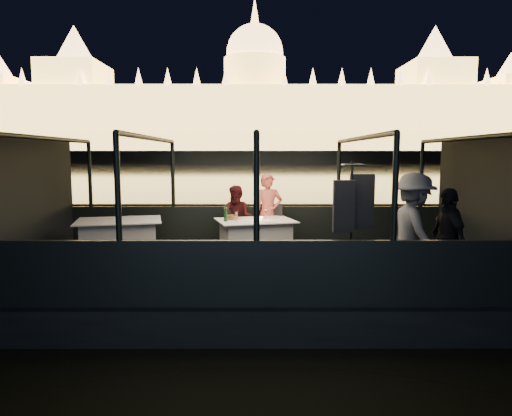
{
  "coord_description": "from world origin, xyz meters",
  "views": [
    {
      "loc": [
        -0.02,
        -7.89,
        2.51
      ],
      "look_at": [
        0.0,
        0.4,
        1.55
      ],
      "focal_mm": 32.0,
      "sensor_mm": 36.0,
      "label": 1
    }
  ],
  "objects_px": {
    "chair_port_right": "(273,232)",
    "wine_bottle": "(226,213)",
    "chair_port_left": "(235,231)",
    "person_man_maroon": "(237,216)",
    "person_woman_coral": "(268,216)",
    "dining_table_central": "(255,239)",
    "dining_table_aft": "(120,242)",
    "coat_stand": "(351,232)",
    "passenger_stripe": "(413,232)",
    "passenger_dark": "(448,233)"
  },
  "relations": [
    {
      "from": "chair_port_right",
      "to": "wine_bottle",
      "type": "height_order",
      "value": "wine_bottle"
    },
    {
      "from": "chair_port_left",
      "to": "person_man_maroon",
      "type": "height_order",
      "value": "person_man_maroon"
    },
    {
      "from": "chair_port_left",
      "to": "person_woman_coral",
      "type": "height_order",
      "value": "person_woman_coral"
    },
    {
      "from": "dining_table_central",
      "to": "chair_port_right",
      "type": "xyz_separation_m",
      "value": [
        0.36,
        0.49,
        0.06
      ]
    },
    {
      "from": "dining_table_aft",
      "to": "coat_stand",
      "type": "bearing_deg",
      "value": -25.31
    },
    {
      "from": "dining_table_aft",
      "to": "wine_bottle",
      "type": "height_order",
      "value": "wine_bottle"
    },
    {
      "from": "dining_table_aft",
      "to": "wine_bottle",
      "type": "relative_size",
      "value": 4.78
    },
    {
      "from": "dining_table_aft",
      "to": "coat_stand",
      "type": "xyz_separation_m",
      "value": [
        3.94,
        -1.86,
        0.51
      ]
    },
    {
      "from": "passenger_stripe",
      "to": "dining_table_aft",
      "type": "bearing_deg",
      "value": 62.86
    },
    {
      "from": "dining_table_aft",
      "to": "passenger_dark",
      "type": "xyz_separation_m",
      "value": [
        5.45,
        -1.66,
        0.47
      ]
    },
    {
      "from": "dining_table_central",
      "to": "passenger_stripe",
      "type": "distance_m",
      "value": 3.11
    },
    {
      "from": "chair_port_right",
      "to": "passenger_dark",
      "type": "relative_size",
      "value": 0.63
    },
    {
      "from": "chair_port_left",
      "to": "wine_bottle",
      "type": "distance_m",
      "value": 0.93
    },
    {
      "from": "person_woman_coral",
      "to": "passenger_dark",
      "type": "xyz_separation_m",
      "value": [
        2.62,
        -2.7,
        0.1
      ]
    },
    {
      "from": "chair_port_right",
      "to": "passenger_dark",
      "type": "bearing_deg",
      "value": -20.02
    },
    {
      "from": "dining_table_central",
      "to": "chair_port_left",
      "type": "relative_size",
      "value": 1.67
    },
    {
      "from": "passenger_stripe",
      "to": "passenger_dark",
      "type": "bearing_deg",
      "value": -103.57
    },
    {
      "from": "chair_port_left",
      "to": "wine_bottle",
      "type": "relative_size",
      "value": 2.71
    },
    {
      "from": "coat_stand",
      "to": "passenger_stripe",
      "type": "distance_m",
      "value": 1.03
    },
    {
      "from": "dining_table_central",
      "to": "person_man_maroon",
      "type": "relative_size",
      "value": 1.05
    },
    {
      "from": "dining_table_aft",
      "to": "chair_port_right",
      "type": "distance_m",
      "value": 3.02
    },
    {
      "from": "dining_table_aft",
      "to": "wine_bottle",
      "type": "distance_m",
      "value": 2.06
    },
    {
      "from": "dining_table_central",
      "to": "person_man_maroon",
      "type": "distance_m",
      "value": 0.89
    },
    {
      "from": "passenger_stripe",
      "to": "wine_bottle",
      "type": "xyz_separation_m",
      "value": [
        -2.95,
        1.75,
        0.06
      ]
    },
    {
      "from": "person_woman_coral",
      "to": "passenger_stripe",
      "type": "xyz_separation_m",
      "value": [
        2.12,
        -2.66,
        0.1
      ]
    },
    {
      "from": "dining_table_central",
      "to": "passenger_dark",
      "type": "distance_m",
      "value": 3.54
    },
    {
      "from": "person_woman_coral",
      "to": "person_man_maroon",
      "type": "xyz_separation_m",
      "value": [
        -0.65,
        0.0,
        0.0
      ]
    },
    {
      "from": "passenger_stripe",
      "to": "wine_bottle",
      "type": "height_order",
      "value": "passenger_stripe"
    },
    {
      "from": "chair_port_right",
      "to": "wine_bottle",
      "type": "bearing_deg",
      "value": -119.66
    },
    {
      "from": "chair_port_right",
      "to": "coat_stand",
      "type": "height_order",
      "value": "coat_stand"
    },
    {
      "from": "coat_stand",
      "to": "passenger_dark",
      "type": "relative_size",
      "value": 1.26
    },
    {
      "from": "person_man_maroon",
      "to": "passenger_stripe",
      "type": "xyz_separation_m",
      "value": [
        2.77,
        -2.66,
        0.1
      ]
    },
    {
      "from": "chair_port_left",
      "to": "passenger_stripe",
      "type": "distance_m",
      "value": 3.81
    },
    {
      "from": "chair_port_right",
      "to": "person_man_maroon",
      "type": "distance_m",
      "value": 0.83
    },
    {
      "from": "dining_table_aft",
      "to": "passenger_stripe",
      "type": "height_order",
      "value": "passenger_stripe"
    },
    {
      "from": "coat_stand",
      "to": "passenger_dark",
      "type": "xyz_separation_m",
      "value": [
        1.5,
        0.2,
        -0.05
      ]
    },
    {
      "from": "chair_port_right",
      "to": "chair_port_left",
      "type": "bearing_deg",
      "value": -164.06
    },
    {
      "from": "dining_table_central",
      "to": "passenger_dark",
      "type": "relative_size",
      "value": 0.95
    },
    {
      "from": "person_woman_coral",
      "to": "chair_port_left",
      "type": "bearing_deg",
      "value": -179.18
    },
    {
      "from": "dining_table_central",
      "to": "wine_bottle",
      "type": "distance_m",
      "value": 0.79
    },
    {
      "from": "chair_port_left",
      "to": "person_man_maroon",
      "type": "xyz_separation_m",
      "value": [
        0.04,
        0.11,
        0.3
      ]
    },
    {
      "from": "dining_table_central",
      "to": "passenger_dark",
      "type": "height_order",
      "value": "passenger_dark"
    },
    {
      "from": "person_woman_coral",
      "to": "wine_bottle",
      "type": "distance_m",
      "value": 1.24
    },
    {
      "from": "chair_port_right",
      "to": "person_man_maroon",
      "type": "bearing_deg",
      "value": -172.87
    },
    {
      "from": "dining_table_aft",
      "to": "coat_stand",
      "type": "height_order",
      "value": "coat_stand"
    },
    {
      "from": "person_man_maroon",
      "to": "person_woman_coral",
      "type": "bearing_deg",
      "value": 17.34
    },
    {
      "from": "person_woman_coral",
      "to": "coat_stand",
      "type": "bearing_deg",
      "value": -77.37
    },
    {
      "from": "chair_port_right",
      "to": "passenger_dark",
      "type": "distance_m",
      "value": 3.56
    },
    {
      "from": "dining_table_aft",
      "to": "wine_bottle",
      "type": "xyz_separation_m",
      "value": [
        1.99,
        0.13,
        0.53
      ]
    },
    {
      "from": "dining_table_aft",
      "to": "chair_port_right",
      "type": "xyz_separation_m",
      "value": [
        2.91,
        0.81,
        0.06
      ]
    }
  ]
}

